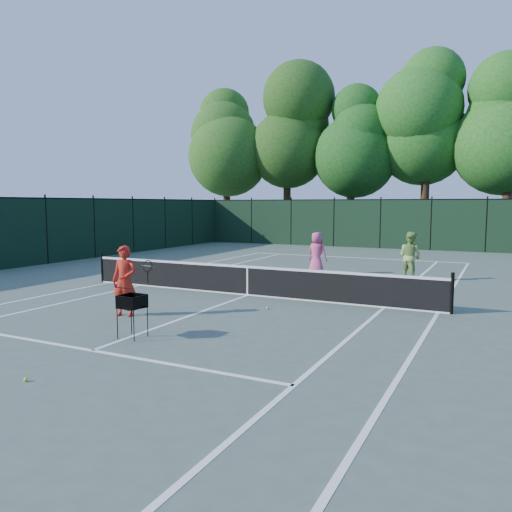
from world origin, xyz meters
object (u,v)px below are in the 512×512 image
at_px(coach, 125,281).
at_px(loose_ball_midcourt, 268,308).
at_px(player_pink, 317,253).
at_px(loose_ball_near_cart, 26,380).
at_px(ball_hopper, 132,302).
at_px(player_green, 410,256).

xyz_separation_m(coach, loose_ball_midcourt, (2.83, 2.27, -0.84)).
distance_m(coach, player_pink, 9.22).
xyz_separation_m(player_pink, loose_ball_near_cart, (-0.08, -13.33, -0.80)).
bearing_deg(loose_ball_midcourt, coach, -141.33).
xyz_separation_m(coach, ball_hopper, (1.51, -1.51, -0.12)).
relative_size(player_green, ball_hopper, 1.96).
relative_size(coach, player_green, 0.99).
relative_size(player_pink, loose_ball_near_cart, 24.63).
relative_size(coach, ball_hopper, 1.94).
height_order(player_green, loose_ball_midcourt, player_green).
bearing_deg(coach, loose_ball_near_cart, -80.46).
xyz_separation_m(player_pink, ball_hopper, (-0.29, -10.56, -0.08)).
bearing_deg(loose_ball_near_cart, loose_ball_midcourt, 80.39).
distance_m(player_green, loose_ball_near_cart, 13.83).
bearing_deg(loose_ball_near_cart, coach, 111.87).
bearing_deg(loose_ball_midcourt, player_green, 69.63).
xyz_separation_m(player_green, loose_ball_midcourt, (-2.51, -6.77, -0.85)).
height_order(coach, player_green, player_green).
xyz_separation_m(player_green, loose_ball_near_cart, (-3.62, -13.32, -0.85)).
xyz_separation_m(ball_hopper, loose_ball_midcourt, (1.32, 3.78, -0.72)).
bearing_deg(player_green, player_pink, 27.05).
height_order(player_pink, loose_ball_near_cart, player_pink).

